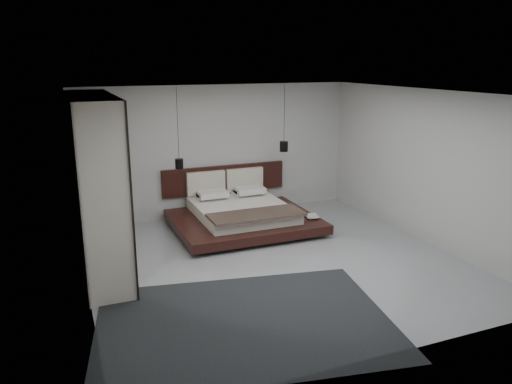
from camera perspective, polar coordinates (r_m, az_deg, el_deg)
name	(u,v)px	position (r m, az deg, el deg)	size (l,w,h in m)	color
floor	(275,262)	(8.49, 2.16, -7.98)	(6.00, 6.00, 0.00)	#93959B
ceiling	(277,93)	(7.84, 2.37, 11.23)	(6.00, 6.00, 0.00)	white
wall_back	(218,151)	(10.79, -4.37, 4.72)	(6.00, 6.00, 0.00)	#B5B5B2
wall_front	(391,242)	(5.58, 15.18, -5.55)	(6.00, 6.00, 0.00)	#B5B5B2
wall_left	(80,200)	(7.37, -19.49, -0.92)	(6.00, 6.00, 0.00)	#B5B5B2
wall_right	(424,167)	(9.66, 18.69, 2.77)	(6.00, 6.00, 0.00)	#B5B5B2
lattice_screen	(75,172)	(9.78, -20.00, 2.19)	(0.05, 0.90, 2.60)	black
bed	(241,214)	(10.09, -1.68, -2.47)	(2.76, 2.38, 1.07)	black
book_lower	(306,217)	(9.98, 5.77, -2.85)	(0.23, 0.30, 0.03)	#99724C
book_upper	(306,216)	(9.94, 5.75, -2.76)	(0.23, 0.31, 0.02)	#99724C
pendant_left	(179,163)	(9.92, -8.77, 3.27)	(0.16, 0.16, 1.58)	black
pendant_right	(284,146)	(10.63, 3.20, 5.25)	(0.18, 0.18, 1.39)	black
wardrobe	(97,185)	(8.21, -17.75, 0.78)	(0.67, 2.85, 2.80)	silver
rug	(245,323)	(6.66, -1.32, -14.72)	(3.76, 2.68, 0.02)	black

